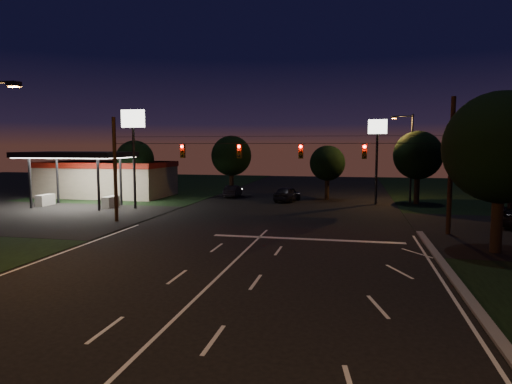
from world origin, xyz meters
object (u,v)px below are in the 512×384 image
(utility_pole_right, at_px, (448,234))
(car_oncoming_b, at_px, (233,191))
(tree_right_near, at_px, (500,149))
(car_oncoming_a, at_px, (287,194))

(utility_pole_right, distance_m, car_oncoming_b, 27.09)
(tree_right_near, height_order, car_oncoming_a, tree_right_near)
(car_oncoming_a, relative_size, car_oncoming_b, 1.16)
(tree_right_near, bearing_deg, car_oncoming_a, 125.42)
(tree_right_near, xyz_separation_m, car_oncoming_a, (-14.53, 20.43, -4.89))
(utility_pole_right, height_order, tree_right_near, tree_right_near)
(utility_pole_right, distance_m, car_oncoming_a, 20.32)
(utility_pole_right, xyz_separation_m, car_oncoming_b, (-19.73, 18.55, 0.66))
(utility_pole_right, height_order, car_oncoming_a, utility_pole_right)
(car_oncoming_b, bearing_deg, utility_pole_right, 134.30)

